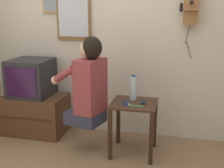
% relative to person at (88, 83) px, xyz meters
% --- Properties ---
extents(wall_back, '(6.80, 0.05, 2.55)m').
position_rel_person_xyz_m(wall_back, '(0.17, 0.60, 0.50)').
color(wall_back, beige).
rests_on(wall_back, ground_plane).
extents(side_table, '(0.47, 0.45, 0.58)m').
position_rel_person_xyz_m(side_table, '(0.48, 0.06, -0.33)').
color(side_table, '#382316').
rests_on(side_table, ground_plane).
extents(person, '(0.57, 0.47, 0.94)m').
position_rel_person_xyz_m(person, '(0.00, 0.00, 0.00)').
color(person, '#2D3347').
rests_on(person, ground_plane).
extents(tv_stand, '(0.75, 0.47, 0.49)m').
position_rel_person_xyz_m(tv_stand, '(-0.81, 0.30, -0.53)').
color(tv_stand, '#51331E').
rests_on(tv_stand, ground_plane).
extents(television, '(0.47, 0.48, 0.45)m').
position_rel_person_xyz_m(television, '(-0.84, 0.31, -0.06)').
color(television, '#232326').
rests_on(television, tv_stand).
extents(wall_phone_antique, '(0.20, 0.19, 0.81)m').
position_rel_person_xyz_m(wall_phone_antique, '(1.00, 0.51, 0.79)').
color(wall_phone_antique, olive).
extents(wall_mirror, '(0.43, 0.04, 0.76)m').
position_rel_person_xyz_m(wall_mirror, '(-0.35, 0.55, 0.77)').
color(wall_mirror, brown).
extents(cell_phone_held, '(0.09, 0.14, 0.01)m').
position_rel_person_xyz_m(cell_phone_held, '(0.40, 0.01, -0.19)').
color(cell_phone_held, navy).
rests_on(cell_phone_held, side_table).
extents(cell_phone_spare, '(0.07, 0.13, 0.01)m').
position_rel_person_xyz_m(cell_phone_spare, '(0.57, 0.09, -0.19)').
color(cell_phone_spare, black).
rests_on(cell_phone_spare, side_table).
extents(water_bottle, '(0.07, 0.07, 0.27)m').
position_rel_person_xyz_m(water_bottle, '(0.45, 0.16, -0.07)').
color(water_bottle, silver).
rests_on(water_bottle, side_table).
extents(toothbrush, '(0.16, 0.02, 0.02)m').
position_rel_person_xyz_m(toothbrush, '(0.50, -0.06, -0.19)').
color(toothbrush, '#4CBF66').
rests_on(toothbrush, side_table).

